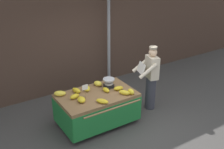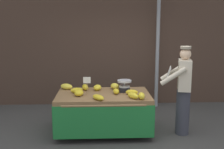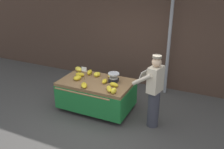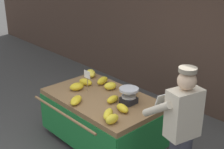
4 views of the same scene
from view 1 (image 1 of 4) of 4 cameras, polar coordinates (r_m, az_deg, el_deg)
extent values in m
plane|color=#423F3D|center=(6.96, 2.73, -10.31)|extent=(60.00, 60.00, 0.00)
cube|color=#473328|center=(8.24, -7.59, 10.07)|extent=(16.00, 0.24, 3.90)
cylinder|color=gray|center=(8.40, -0.65, 7.94)|extent=(0.09, 0.09, 3.17)
cube|color=olive|center=(6.71, -3.06, -4.23)|extent=(1.79, 1.09, 0.08)
cylinder|color=black|center=(6.61, -9.21, -8.95)|extent=(0.05, 0.73, 0.73)
cylinder|color=#B7B7BC|center=(6.60, -9.45, -9.02)|extent=(0.01, 0.13, 0.13)
cylinder|color=black|center=(7.28, 2.62, -5.26)|extent=(0.05, 0.73, 0.73)
cylinder|color=#B7B7BC|center=(7.29, 2.81, -5.20)|extent=(0.01, 0.13, 0.13)
cylinder|color=#4C4742|center=(7.26, -4.81, -5.48)|extent=(0.05, 0.05, 0.71)
cube|color=#1E7233|center=(6.48, -0.58, -8.83)|extent=(1.79, 0.02, 0.60)
cube|color=#1E7233|center=(7.30, -5.12, -4.83)|extent=(1.79, 0.02, 0.60)
cube|color=#1E7233|center=(6.56, -9.88, -8.80)|extent=(0.02, 1.09, 0.60)
cube|color=#1E7233|center=(7.30, 3.14, -4.77)|extent=(0.02, 1.09, 0.60)
cylinder|color=olive|center=(6.16, 0.30, -6.80)|extent=(1.43, 0.04, 0.04)
cube|color=black|center=(6.97, -0.65, -2.26)|extent=(0.20, 0.20, 0.09)
cylinder|color=#B7B7BC|center=(6.92, -0.65, -1.52)|extent=(0.02, 0.02, 0.11)
cylinder|color=#B7B7BC|center=(6.89, -0.65, -0.98)|extent=(0.28, 0.28, 0.04)
cylinder|color=#B7B7BC|center=(6.94, -0.65, -1.78)|extent=(0.21, 0.21, 0.03)
cylinder|color=#997A51|center=(6.49, -5.35, -3.88)|extent=(0.01, 0.01, 0.22)
cube|color=white|center=(6.41, -5.39, -2.56)|extent=(0.14, 0.01, 0.12)
ellipsoid|color=yellow|center=(6.70, -10.34, -3.73)|extent=(0.31, 0.27, 0.12)
ellipsoid|color=gold|center=(6.38, -6.11, -5.00)|extent=(0.20, 0.26, 0.11)
ellipsoid|color=yellow|center=(6.83, -5.04, -2.83)|extent=(0.20, 0.24, 0.12)
ellipsoid|color=yellow|center=(7.05, -2.83, -1.80)|extent=(0.24, 0.27, 0.12)
ellipsoid|color=gold|center=(6.53, -7.44, -4.34)|extent=(0.27, 0.18, 0.10)
ellipsoid|color=gold|center=(6.31, -1.95, -5.32)|extent=(0.28, 0.32, 0.09)
ellipsoid|color=gold|center=(6.84, 1.29, -2.76)|extent=(0.26, 0.17, 0.10)
ellipsoid|color=yellow|center=(6.67, 3.81, -3.42)|extent=(0.11, 0.20, 0.13)
ellipsoid|color=gold|center=(6.77, -7.11, -3.17)|extent=(0.18, 0.28, 0.12)
ellipsoid|color=yellow|center=(6.65, 2.48, -3.60)|extent=(0.24, 0.29, 0.11)
ellipsoid|color=gold|center=(6.77, -1.20, -3.08)|extent=(0.13, 0.23, 0.10)
cylinder|color=#383842|center=(7.55, 7.66, -3.66)|extent=(0.26, 0.26, 0.88)
cube|color=beige|center=(7.23, 7.98, 1.45)|extent=(0.31, 0.42, 0.58)
sphere|color=#DBB28E|center=(7.09, 8.16, 4.39)|extent=(0.21, 0.21, 0.21)
cylinder|color=gray|center=(7.05, 8.22, 5.34)|extent=(0.20, 0.20, 0.05)
cylinder|color=beige|center=(6.97, 7.19, 0.67)|extent=(0.49, 0.20, 0.37)
cylinder|color=beige|center=(7.32, 5.76, 1.92)|extent=(0.49, 0.20, 0.37)
cube|color=silver|center=(7.10, 5.83, 1.29)|extent=(0.17, 0.35, 0.25)
camera|label=2|loc=(3.32, 49.55, -18.52)|focal=44.82mm
camera|label=3|loc=(5.61, 55.32, 7.37)|focal=39.43mm
camera|label=4|loc=(6.64, 36.64, 10.23)|focal=50.48mm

